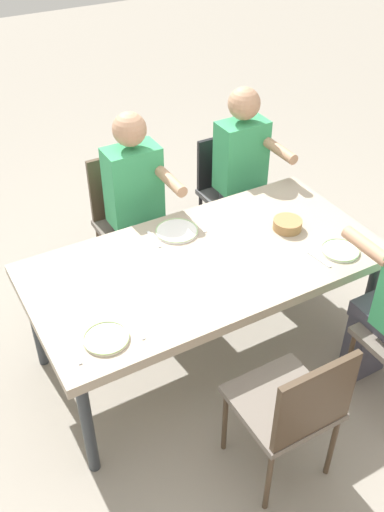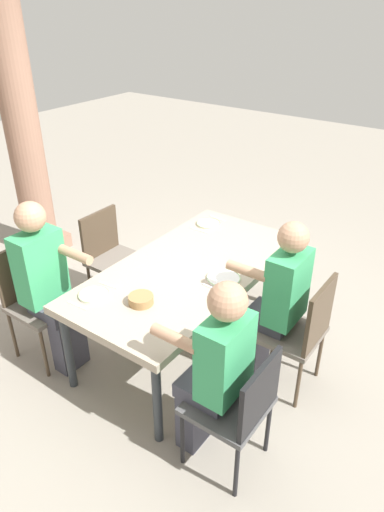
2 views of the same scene
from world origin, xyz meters
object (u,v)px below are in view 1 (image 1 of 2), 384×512
at_px(diner_guest_third, 246,173).
at_px(plate_0, 340,250).
at_px(plate_1, 177,231).
at_px(plate_2, 106,338).
at_px(chair_west_south, 231,186).
at_px(chair_mid_south, 128,214).
at_px(chair_mid_north, 293,406).
at_px(diner_man_white, 139,206).
at_px(bread_basket, 287,224).
at_px(dining_table, 206,268).

height_order(diner_guest_third, plate_0, diner_guest_third).
distance_m(diner_guest_third, plate_1, 0.89).
distance_m(diner_guest_third, plate_2, 1.80).
height_order(chair_west_south, plate_2, chair_west_south).
bearing_deg(plate_1, chair_mid_south, -85.06).
bearing_deg(chair_mid_south, chair_mid_north, 90.00).
height_order(diner_man_white, diner_guest_third, diner_man_white).
xyz_separation_m(diner_man_white, bread_basket, (-0.63, 0.70, 0.06)).
relative_size(chair_mid_south, plate_1, 3.68).
height_order(dining_table, bread_basket, bread_basket).
xyz_separation_m(chair_mid_north, plate_0, (-0.76, -0.60, 0.22)).
bearing_deg(chair_mid_south, bread_basket, 125.26).
bearing_deg(bread_basket, diner_man_white, -47.98).
height_order(chair_mid_north, diner_guest_third, diner_guest_third).
distance_m(dining_table, chair_mid_south, 0.93).
distance_m(dining_table, plate_2, 0.77).
xyz_separation_m(chair_west_south, chair_mid_north, (0.82, 1.82, 0.02)).
height_order(dining_table, chair_mid_south, chair_mid_south).
bearing_deg(diner_guest_third, plate_2, 35.12).
bearing_deg(bread_basket, chair_mid_north, 55.65).
xyz_separation_m(dining_table, chair_mid_north, (0.07, 0.91, -0.15)).
xyz_separation_m(chair_mid_south, diner_man_white, (-0.00, 0.20, 0.17)).
bearing_deg(dining_table, plate_2, 22.55).
xyz_separation_m(dining_table, bread_basket, (-0.57, -0.02, 0.09)).
distance_m(dining_table, bread_basket, 0.57).
xyz_separation_m(chair_west_south, diner_guest_third, (-0.00, 0.17, 0.19)).
xyz_separation_m(chair_mid_north, bread_basket, (-0.63, -0.93, 0.24)).
distance_m(chair_mid_south, bread_basket, 1.12).
relative_size(plate_0, plate_1, 0.85).
bearing_deg(plate_0, plate_2, -0.52).
xyz_separation_m(chair_mid_north, plate_2, (0.64, -0.61, 0.22)).
bearing_deg(diner_man_white, chair_mid_south, -89.14).
height_order(chair_mid_north, plate_1, chair_mid_north).
height_order(dining_table, plate_0, plate_0).
bearing_deg(plate_2, bread_basket, -166.21).
distance_m(chair_west_south, bread_basket, 0.95).
bearing_deg(chair_west_south, diner_man_white, 12.99).
distance_m(chair_mid_north, plate_0, 0.99).
height_order(chair_mid_north, plate_2, chair_mid_north).
relative_size(chair_west_south, chair_mid_south, 0.93).
height_order(chair_west_south, plate_1, chair_west_south).
bearing_deg(dining_table, plate_0, 155.84).
xyz_separation_m(chair_mid_south, plate_1, (-0.05, 0.61, 0.22)).
xyz_separation_m(chair_west_south, plate_0, (0.07, 1.22, 0.24)).
relative_size(chair_mid_north, plate_0, 4.19).
bearing_deg(plate_2, plate_1, -139.16).
bearing_deg(plate_2, diner_guest_third, -144.88).
distance_m(diner_man_white, plate_1, 0.42).
distance_m(chair_west_south, diner_guest_third, 0.26).
height_order(chair_west_south, plate_0, chair_west_south).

